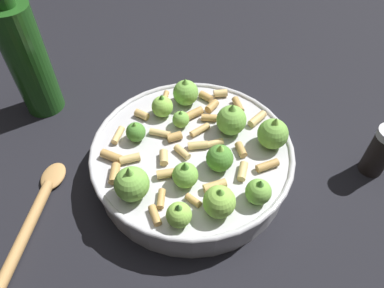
# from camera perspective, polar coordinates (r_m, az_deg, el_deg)

# --- Properties ---
(ground_plane) EXTENTS (2.40, 2.40, 0.00)m
(ground_plane) POSITION_cam_1_polar(r_m,az_deg,el_deg) (0.57, 0.00, -4.17)
(ground_plane) COLOR black
(cooking_pan) EXTENTS (0.31, 0.31, 0.11)m
(cooking_pan) POSITION_cam_1_polar(r_m,az_deg,el_deg) (0.54, 0.20, -2.01)
(cooking_pan) COLOR #B7B7BC
(cooking_pan) RESTS_ON ground
(pepper_shaker) EXTENTS (0.04, 0.04, 0.09)m
(pepper_shaker) POSITION_cam_1_polar(r_m,az_deg,el_deg) (0.61, 28.18, -1.03)
(pepper_shaker) COLOR black
(pepper_shaker) RESTS_ON ground
(olive_oil_bottle) EXTENTS (0.07, 0.07, 0.25)m
(olive_oil_bottle) POSITION_cam_1_polar(r_m,az_deg,el_deg) (0.66, -25.08, 12.37)
(olive_oil_bottle) COLOR #1E4C19
(olive_oil_bottle) RESTS_ON ground
(wooden_spoon) EXTENTS (0.12, 0.20, 0.02)m
(wooden_spoon) POSITION_cam_1_polar(r_m,az_deg,el_deg) (0.56, -23.89, -9.88)
(wooden_spoon) COLOR #B2844C
(wooden_spoon) RESTS_ON ground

